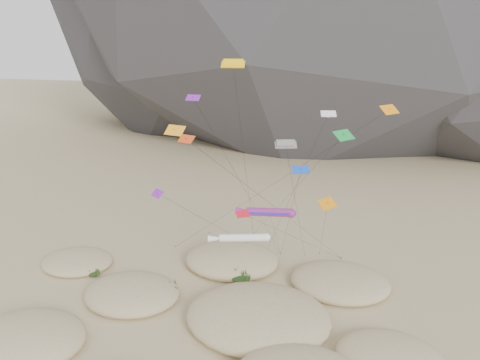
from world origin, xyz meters
name	(u,v)px	position (x,y,z in m)	size (l,w,h in m)	color
ground	(209,344)	(0.00, 0.00, 0.00)	(500.00, 500.00, 0.00)	#CCB789
dunes	(220,314)	(0.05, 4.45, 0.76)	(52.73, 38.45, 4.06)	#CCB789
dune_grass	(215,319)	(-0.26, 3.37, 0.84)	(44.71, 30.30, 1.42)	black
kite_stakes	(257,248)	(0.57, 23.79, 0.15)	(25.34, 6.22, 0.30)	#3F2D1E
rainbow_tube_kite	(267,212)	(3.89, 12.70, 10.60)	(7.78, 14.93, 11.47)	#FF2A1A
white_tube_kite	(240,238)	(1.40, 8.94, 8.55)	(7.59, 16.85, 9.29)	white
orange_parafoil	(233,66)	(-1.37, 17.08, 27.88)	(3.04, 8.27, 28.70)	yellow
multi_parafoil	(286,146)	(6.27, 10.85, 19.59)	(3.14, 13.13, 20.28)	red
delta_kites	(273,155)	(4.64, 11.87, 18.13)	(30.54, 20.00, 24.69)	red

